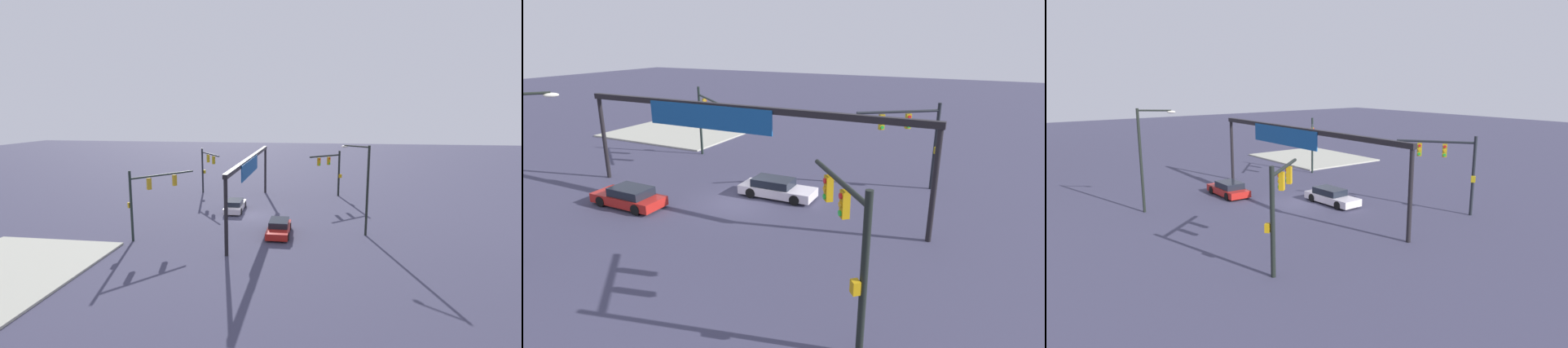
{
  "view_description": "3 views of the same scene",
  "coord_description": "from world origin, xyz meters",
  "views": [
    {
      "loc": [
        37.12,
        6.42,
        10.39
      ],
      "look_at": [
        -2.84,
        0.84,
        3.78
      ],
      "focal_mm": 26.48,
      "sensor_mm": 36.0,
      "label": 1
    },
    {
      "loc": [
        -13.25,
        20.44,
        9.68
      ],
      "look_at": [
        -2.01,
        -1.82,
        1.57
      ],
      "focal_mm": 29.11,
      "sensor_mm": 36.0,
      "label": 2
    },
    {
      "loc": [
        -28.54,
        21.08,
        9.65
      ],
      "look_at": [
        2.44,
        -2.31,
        1.65
      ],
      "focal_mm": 31.83,
      "sensor_mm": 36.0,
      "label": 3
    }
  ],
  "objects": [
    {
      "name": "overhead_sign_gantry",
      "position": [
        0.4,
        0.31,
        5.12
      ],
      "size": [
        22.59,
        0.43,
        6.02
      ],
      "color": "black",
      "rests_on": "ground"
    },
    {
      "name": "traffic_signal_cross_street",
      "position": [
        7.79,
        -7.01,
        3.89
      ],
      "size": [
        4.81,
        4.06,
        5.76
      ],
      "rotation": [
        0.0,
        0.0,
        2.48
      ],
      "color": "black",
      "rests_on": "ground"
    },
    {
      "name": "sedan_car_waiting_far",
      "position": [
        -1.52,
        -1.72,
        0.58
      ],
      "size": [
        4.89,
        1.98,
        1.21
      ],
      "rotation": [
        0.0,
        0.0,
        3.18
      ],
      "color": "silver",
      "rests_on": "ground"
    },
    {
      "name": "ground_plane",
      "position": [
        0.0,
        0.0,
        0.0
      ],
      "size": [
        179.52,
        179.52,
        0.0
      ],
      "primitive_type": "plane",
      "color": "#3B3A52"
    },
    {
      "name": "traffic_signal_near_corner",
      "position": [
        -9.64,
        8.63,
        3.74
      ],
      "size": [
        3.22,
        3.95,
        5.61
      ],
      "rotation": [
        0.0,
        0.0,
        -0.86
      ],
      "color": "black",
      "rests_on": "ground"
    },
    {
      "name": "sedan_car_approaching",
      "position": [
        5.63,
        3.58,
        0.57
      ],
      "size": [
        4.53,
        1.92,
        1.21
      ],
      "rotation": [
        0.0,
        0.0,
        0.0
      ],
      "color": "#B01E19",
      "rests_on": "ground"
    },
    {
      "name": "streetlamp_curved_arm",
      "position": [
        4.72,
        10.61,
        4.49
      ],
      "size": [
        1.97,
        2.3,
        7.62
      ],
      "rotation": [
        0.0,
        0.0,
        -2.27
      ],
      "color": "black",
      "rests_on": "ground"
    },
    {
      "name": "traffic_signal_opposite_side",
      "position": [
        -8.89,
        -6.83,
        3.9
      ],
      "size": [
        4.75,
        3.45,
        5.73
      ],
      "rotation": [
        0.0,
        0.0,
        0.64
      ],
      "color": "black",
      "rests_on": "ground"
    }
  ]
}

